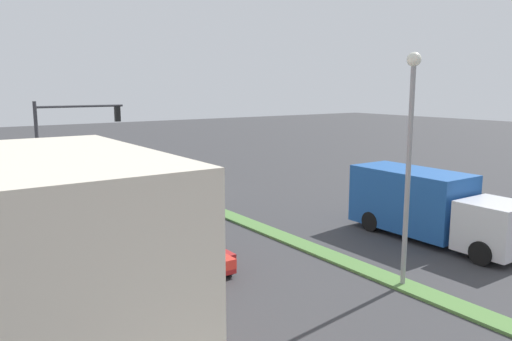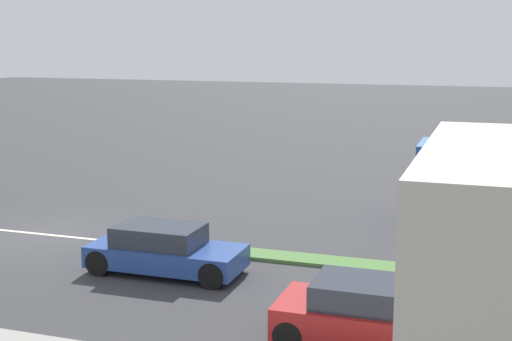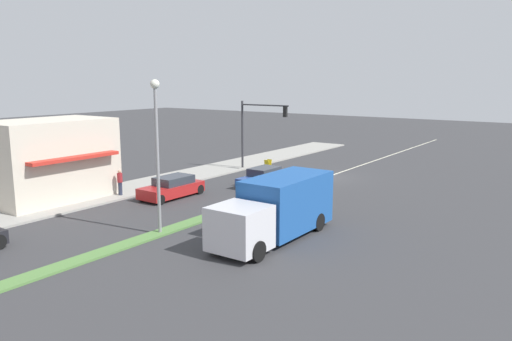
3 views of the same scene
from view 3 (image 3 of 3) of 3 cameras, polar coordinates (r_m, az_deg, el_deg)
name	(u,v)px [view 3 (image 3 of 3)]	position (r m, az deg, el deg)	size (l,w,h in m)	color
ground_plane	(155,236)	(24.85, -11.52, -7.32)	(160.00, 160.00, 0.00)	#38383A
sidewalk_right	(39,209)	(31.54, -23.54, -4.09)	(4.00, 73.00, 0.12)	#9E9B93
lane_marking_center	(326,177)	(39.00, 8.04, -0.76)	(0.16, 60.00, 0.01)	beige
building_corner_store	(50,160)	(33.36, -22.51, 1.17)	(5.29, 7.27, 4.92)	beige
traffic_signal_main	(256,124)	(40.98, 0.04, 5.38)	(4.59, 0.34, 5.60)	#333338
street_lamp	(157,137)	(24.11, -11.28, 3.77)	(0.44, 0.44, 7.37)	gray
pedestrian	(120,182)	(33.20, -15.29, -1.25)	(0.34, 0.34, 1.65)	#282D42
warning_aframe_sign	(268,165)	(41.85, 1.37, 0.69)	(0.45, 0.53, 0.84)	yellow
delivery_truck	(277,208)	(23.69, 2.42, -4.30)	(2.44, 7.50, 2.87)	silver
coupe_blue	(263,177)	(35.36, 0.81, -0.77)	(1.77, 4.16, 1.31)	#284793
hatchback_red	(172,187)	(32.39, -9.57, -1.92)	(1.84, 4.38, 1.36)	#AD1E1E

